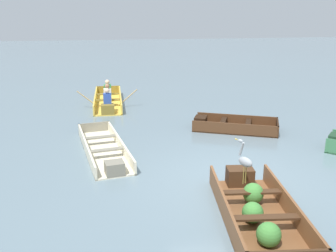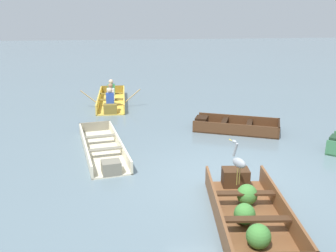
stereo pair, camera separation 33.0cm
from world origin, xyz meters
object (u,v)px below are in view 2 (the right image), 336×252
Objects in this scene: skiff_cream_mid_moored at (103,149)px; dinghy_wooden_brown_foreground at (248,210)px; heron_on_dinghy at (239,161)px; rowboat_yellow_with_crew at (111,100)px; skiff_dark_varnish_near_moored at (232,126)px.

dinghy_wooden_brown_foreground is at bearing -53.20° from skiff_cream_mid_moored.
dinghy_wooden_brown_foreground is 0.90m from heron_on_dinghy.
rowboat_yellow_with_crew is (-2.53, 8.73, 0.04)m from dinghy_wooden_brown_foreground.
heron_on_dinghy reaches higher than rowboat_yellow_with_crew.
rowboat_yellow_with_crew is at bearing 106.75° from heron_on_dinghy.
skiff_dark_varnish_near_moored is 0.77× the size of rowboat_yellow_with_crew.
skiff_dark_varnish_near_moored is (1.21, 5.00, -0.04)m from dinghy_wooden_brown_foreground.
skiff_cream_mid_moored is (-3.89, -1.42, -0.02)m from skiff_dark_varnish_near_moored.
rowboat_yellow_with_crew is (0.15, 5.15, 0.11)m from skiff_cream_mid_moored.
skiff_cream_mid_moored is 5.15m from rowboat_yellow_with_crew.
heron_on_dinghy is at bearing 96.66° from dinghy_wooden_brown_foreground.
skiff_dark_varnish_near_moored is at bearing 74.16° from heron_on_dinghy.
skiff_dark_varnish_near_moored is 4.14m from skiff_cream_mid_moored.
skiff_dark_varnish_near_moored is 3.27× the size of heron_on_dinghy.
rowboat_yellow_with_crew reaches higher than dinghy_wooden_brown_foreground.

